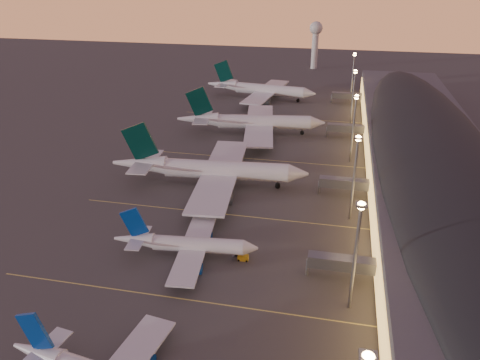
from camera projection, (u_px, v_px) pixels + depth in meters
The scene contains 10 objects.
ground at pixel (191, 285), 108.61m from camera, with size 700.00×700.00×0.00m, color #44423F.
airliner_narrow_north at pixel (186, 244), 118.35m from camera, with size 37.20×33.40×13.28m.
airliner_wide_near at pixel (209, 170), 156.51m from camera, with size 66.60×60.92×21.30m.
airliner_wide_mid at pixel (251, 122), 204.62m from camera, with size 64.76×59.62×20.75m.
airliner_wide_far at pixel (260, 89), 259.26m from camera, with size 62.50×57.45×20.01m.
terminal_building at pixel (431, 158), 157.46m from camera, with size 56.35×255.00×17.46m.
light_masts at pixel (355, 135), 152.11m from camera, with size 2.20×217.20×25.90m.
radar_tower at pixel (316, 37), 328.48m from camera, with size 9.00×9.00×32.50m.
lane_markings at pixel (230, 207), 144.14m from camera, with size 90.00×180.36×0.00m.
baggage_tug_c at pixel (241, 258), 117.97m from camera, with size 4.20×1.98×1.23m.
Camera 1 is at (29.85, -84.03, 67.67)m, focal length 35.00 mm.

